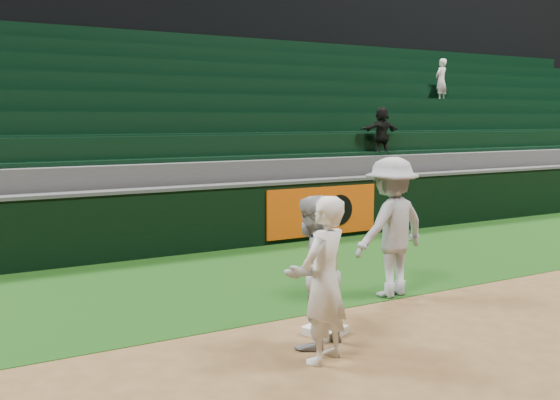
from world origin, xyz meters
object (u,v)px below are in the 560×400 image
(first_base, at_px, (325,330))
(first_baseman, at_px, (324,280))
(base_coach, at_px, (391,227))
(baserunner, at_px, (311,272))

(first_base, distance_m, first_baseman, 1.16)
(first_baseman, distance_m, base_coach, 2.65)
(first_base, xyz_separation_m, base_coach, (1.67, 0.88, 0.94))
(baserunner, distance_m, base_coach, 2.32)
(first_base, bearing_deg, first_baseman, -124.29)
(first_base, height_order, base_coach, base_coach)
(first_baseman, bearing_deg, baserunner, -129.72)
(first_baseman, bearing_deg, base_coach, -168.56)
(first_base, relative_size, base_coach, 0.21)
(first_base, bearing_deg, baserunner, -144.22)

